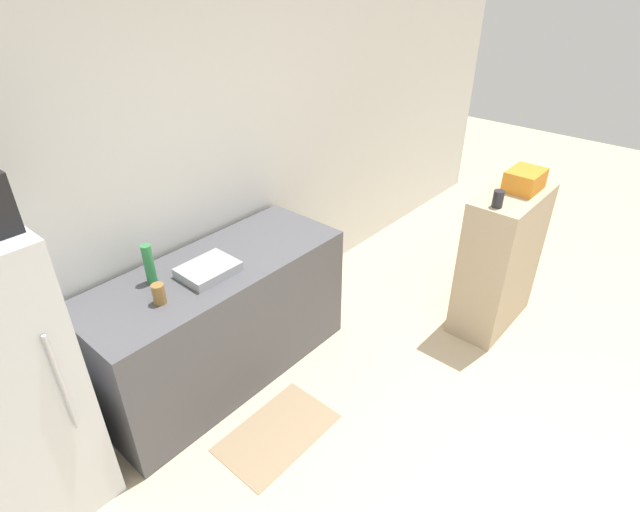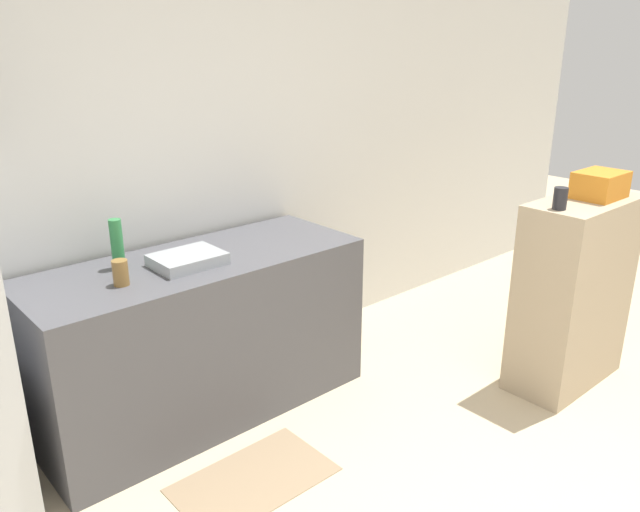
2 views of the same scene
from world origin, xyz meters
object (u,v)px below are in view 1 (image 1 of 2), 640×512
Objects in this scene: refrigerator at (4,386)px; bottle_tall at (149,264)px; basket at (525,180)px; jar at (498,199)px; bottle_short at (159,294)px.

refrigerator reaches higher than bottle_tall.
refrigerator is at bearing 159.40° from basket.
basket is 0.40m from jar.
jar is (-0.40, 0.02, -0.02)m from basket.
bottle_short is (-0.09, -0.22, -0.07)m from bottle_tall.
basket is at bearing -25.03° from bottle_short.
jar is at bearing -22.93° from refrigerator.
bottle_tall is 0.87× the size of basket.
bottle_short is 1.04× the size of jar.
refrigerator is 6.38× the size of bottle_tall.
bottle_tall is 2.29m from jar.
bottle_tall is at bearing 149.85° from basket.
refrigerator is 0.95m from bottle_tall.
bottle_short is 2.26m from jar.
basket reaches higher than bottle_short.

